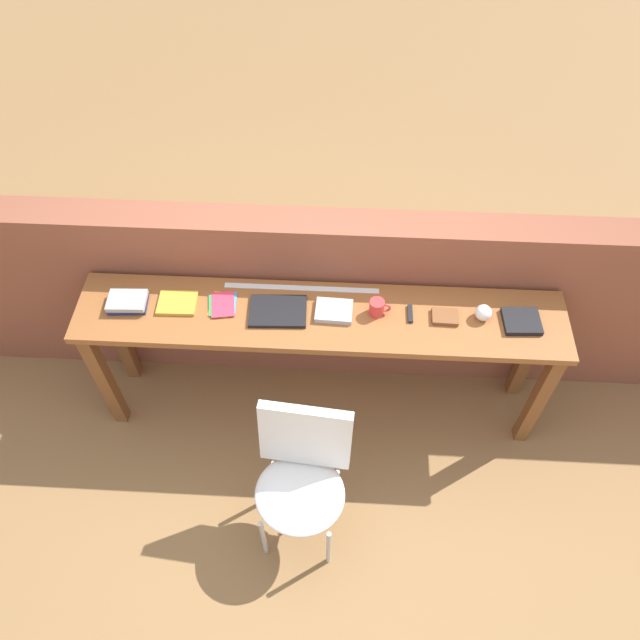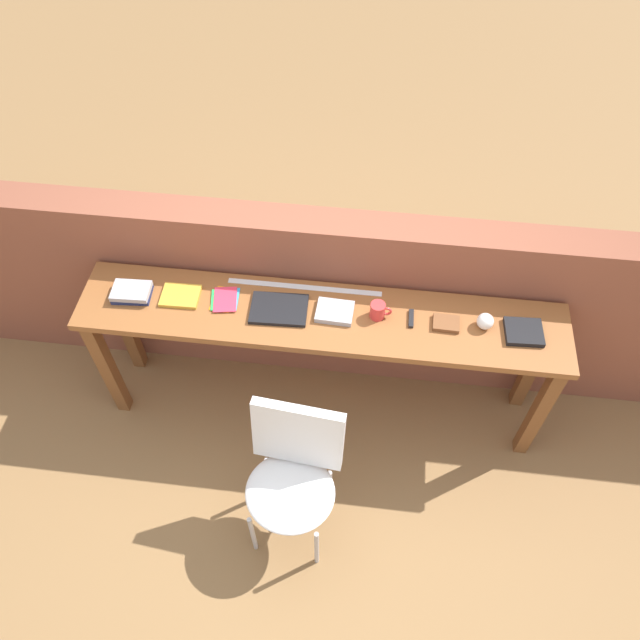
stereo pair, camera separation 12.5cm
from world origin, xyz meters
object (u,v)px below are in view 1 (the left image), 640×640
mug (377,308)px  pamphlet_pile_colourful (223,304)px  leather_journal_brown (445,317)px  chair_white_moulded (302,474)px  magazine_cycling (177,303)px  book_repair_rightmost (522,321)px  sports_ball_small (483,313)px  multitool_folded (410,314)px  book_stack_leftmost (127,302)px  book_open_centre (278,311)px

mug → pamphlet_pile_colourful: bearing=179.1°
leather_journal_brown → chair_white_moulded: bearing=-131.9°
magazine_cycling → leather_journal_brown: (1.36, -0.02, 0.00)m
magazine_cycling → book_repair_rightmost: book_repair_rightmost is taller
leather_journal_brown → sports_ball_small: sports_ball_small is taller
pamphlet_pile_colourful → multitool_folded: multitool_folded is taller
book_stack_leftmost → book_open_centre: size_ratio=0.71×
mug → book_repair_rightmost: mug is taller
mug → multitool_folded: mug is taller
magazine_cycling → book_repair_rightmost: size_ratio=1.06×
pamphlet_pile_colourful → magazine_cycling: bearing=-178.1°
multitool_folded → leather_journal_brown: bearing=-4.5°
multitool_folded → leather_journal_brown: 0.17m
book_stack_leftmost → multitool_folded: 1.43m
magazine_cycling → book_open_centre: (0.52, -0.03, 0.00)m
book_open_centre → multitool_folded: book_open_centre is taller
mug → multitool_folded: (0.17, -0.00, -0.04)m
book_stack_leftmost → chair_white_moulded: bearing=-37.5°
chair_white_moulded → multitool_folded: multitool_folded is taller
pamphlet_pile_colourful → leather_journal_brown: 1.13m
book_stack_leftmost → book_repair_rightmost: book_stack_leftmost is taller
pamphlet_pile_colourful → multitool_folded: bearing=-0.8°
pamphlet_pile_colourful → sports_ball_small: (1.31, -0.01, 0.04)m
chair_white_moulded → book_open_centre: size_ratio=3.10×
chair_white_moulded → book_stack_leftmost: size_ratio=4.39×
chair_white_moulded → sports_ball_small: bearing=40.0°
mug → sports_ball_small: (0.53, -0.00, -0.00)m
mug → multitool_folded: size_ratio=1.00×
book_stack_leftmost → pamphlet_pile_colourful: (0.48, 0.03, -0.02)m
sports_ball_small → chair_white_moulded: bearing=-140.0°
pamphlet_pile_colourful → book_open_centre: book_open_centre is taller
book_open_centre → sports_ball_small: size_ratio=3.44×
magazine_cycling → book_open_centre: size_ratio=0.68×
book_stack_leftmost → book_repair_rightmost: size_ratio=1.11×
book_stack_leftmost → pamphlet_pile_colourful: size_ratio=1.11×
multitool_folded → leather_journal_brown: (0.17, -0.01, 0.00)m
chair_white_moulded → book_repair_rightmost: bearing=33.6°
book_stack_leftmost → sports_ball_small: sports_ball_small is taller
magazine_cycling → pamphlet_pile_colourful: magazine_cycling is taller
multitool_folded → leather_journal_brown: size_ratio=0.85×
book_open_centre → leather_journal_brown: 0.84m
pamphlet_pile_colourful → leather_journal_brown: leather_journal_brown is taller
leather_journal_brown → book_repair_rightmost: (0.38, -0.01, 0.00)m
book_stack_leftmost → mug: bearing=0.7°
magazine_cycling → pamphlet_pile_colourful: size_ratio=1.06×
book_stack_leftmost → leather_journal_brown: bearing=0.0°
chair_white_moulded → magazine_cycling: size_ratio=4.57×
sports_ball_small → magazine_cycling: bearing=179.7°
book_open_centre → magazine_cycling: bearing=174.7°
pamphlet_pile_colourful → book_repair_rightmost: 1.51m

